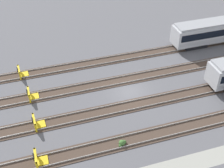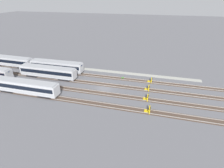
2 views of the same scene
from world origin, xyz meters
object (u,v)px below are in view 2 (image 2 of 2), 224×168
at_px(bumper_stop_far_inner_track, 148,110).
at_px(bumper_stop_nearest_track, 151,80).
at_px(bumper_stop_near_inner_track, 148,88).
at_px(subway_car_front_row_rightmost, 48,72).
at_px(subway_car_front_row_leftmost, 26,87).
at_px(subway_car_front_row_left_inner, 10,61).
at_px(weed_clump, 123,78).
at_px(bumper_stop_middle_track, 147,98).
at_px(subway_car_front_row_right_inner, 57,66).

bearing_deg(bumper_stop_far_inner_track, bumper_stop_nearest_track, -88.29).
height_order(bumper_stop_nearest_track, bumper_stop_near_inner_track, same).
bearing_deg(subway_car_front_row_rightmost, bumper_stop_nearest_track, -170.75).
xyz_separation_m(subway_car_front_row_leftmost, bumper_stop_far_inner_track, (-31.26, 0.06, -1.53)).
distance_m(subway_car_front_row_left_inner, weed_clump, 41.10).
relative_size(bumper_stop_nearest_track, bumper_stop_far_inner_track, 1.00).
height_order(subway_car_front_row_leftmost, weed_clump, subway_car_front_row_leftmost).
xyz_separation_m(subway_car_front_row_leftmost, bumper_stop_middle_track, (-30.49, -4.99, -1.53)).
distance_m(subway_car_front_row_left_inner, bumper_stop_middle_track, 50.26).
bearing_deg(subway_car_front_row_leftmost, subway_car_front_row_rightmost, -90.00).
distance_m(subway_car_front_row_left_inner, bumper_stop_nearest_track, 49.56).
xyz_separation_m(bumper_stop_nearest_track, bumper_stop_middle_track, (0.32, 10.08, 0.00)).
xyz_separation_m(subway_car_front_row_rightmost, bumper_stop_near_inner_track, (-30.39, 0.03, -1.53)).
bearing_deg(bumper_stop_middle_track, subway_car_front_row_leftmost, 9.29).
distance_m(subway_car_front_row_leftmost, subway_car_front_row_right_inner, 15.07).
relative_size(subway_car_front_row_right_inner, weed_clump, 19.59).
distance_m(bumper_stop_near_inner_track, weed_clump, 9.65).
relative_size(bumper_stop_nearest_track, weed_clump, 2.18).
distance_m(bumper_stop_far_inner_track, weed_clump, 17.81).
bearing_deg(bumper_stop_nearest_track, weed_clump, -1.88).
height_order(subway_car_front_row_leftmost, bumper_stop_near_inner_track, subway_car_front_row_leftmost).
relative_size(subway_car_front_row_left_inner, subway_car_front_row_right_inner, 1.00).
xyz_separation_m(subway_car_front_row_rightmost, bumper_stop_nearest_track, (-30.81, -5.02, -1.53)).
distance_m(subway_car_front_row_left_inner, bumper_stop_near_inner_track, 49.39).
bearing_deg(subway_car_front_row_left_inner, subway_car_front_row_right_inner, -179.99).
bearing_deg(bumper_stop_far_inner_track, weed_clump, -59.93).
relative_size(subway_car_front_row_leftmost, subway_car_front_row_rightmost, 1.00).
height_order(bumper_stop_nearest_track, bumper_stop_middle_track, same).
bearing_deg(bumper_stop_middle_track, bumper_stop_far_inner_track, 98.67).
height_order(subway_car_front_row_leftmost, bumper_stop_middle_track, subway_car_front_row_leftmost).
bearing_deg(bumper_stop_near_inner_track, subway_car_front_row_rightmost, -0.06).
bearing_deg(bumper_stop_far_inner_track, bumper_stop_near_inner_track, -85.04).
distance_m(bumper_stop_nearest_track, bumper_stop_far_inner_track, 15.14).
height_order(subway_car_front_row_rightmost, bumper_stop_nearest_track, subway_car_front_row_rightmost).
relative_size(subway_car_front_row_leftmost, weed_clump, 19.57).
height_order(subway_car_front_row_right_inner, weed_clump, subway_car_front_row_right_inner).
relative_size(subway_car_front_row_left_inner, bumper_stop_nearest_track, 9.02).
relative_size(subway_car_front_row_leftmost, bumper_stop_far_inner_track, 8.97).
bearing_deg(subway_car_front_row_right_inner, bumper_stop_far_inner_track, 154.18).
height_order(bumper_stop_nearest_track, weed_clump, bumper_stop_nearest_track).
bearing_deg(subway_car_front_row_leftmost, subway_car_front_row_right_inner, -90.00).
bearing_deg(bumper_stop_nearest_track, bumper_stop_near_inner_track, 85.21).
bearing_deg(subway_car_front_row_left_inner, bumper_stop_middle_track, 168.43).
bearing_deg(subway_car_front_row_rightmost, weed_clump, -166.66).
relative_size(subway_car_front_row_leftmost, bumper_stop_near_inner_track, 8.97).
relative_size(subway_car_front_row_leftmost, bumper_stop_middle_track, 9.00).
bearing_deg(bumper_stop_nearest_track, bumper_stop_middle_track, 88.20).
xyz_separation_m(subway_car_front_row_left_inner, subway_car_front_row_right_inner, (-18.72, -0.00, 0.00)).
height_order(subway_car_front_row_left_inner, bumper_stop_near_inner_track, subway_car_front_row_left_inner).
distance_m(subway_car_front_row_left_inner, subway_car_front_row_rightmost, 19.38).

